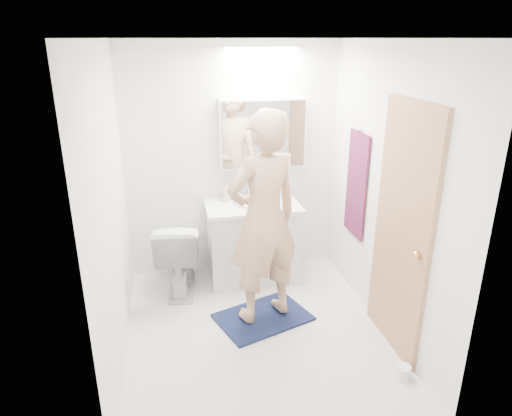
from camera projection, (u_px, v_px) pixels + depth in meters
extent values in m
plane|color=silver|center=(256.00, 330.00, 3.99)|extent=(2.50, 2.50, 0.00)
plane|color=white|center=(256.00, 38.00, 3.15)|extent=(2.50, 2.50, 0.00)
plane|color=white|center=(232.00, 162.00, 4.72)|extent=(2.50, 0.00, 2.50)
plane|color=white|center=(302.00, 279.00, 2.42)|extent=(2.50, 0.00, 2.50)
plane|color=white|center=(110.00, 211.00, 3.37)|extent=(0.00, 2.50, 2.50)
plane|color=white|center=(386.00, 193.00, 3.77)|extent=(0.00, 2.50, 2.50)
cube|color=silver|center=(253.00, 243.00, 4.77)|extent=(0.90, 0.55, 0.78)
cube|color=white|center=(253.00, 206.00, 4.63)|extent=(0.95, 0.58, 0.04)
cylinder|color=silver|center=(252.00, 202.00, 4.64)|extent=(0.36, 0.36, 0.03)
cylinder|color=silver|center=(249.00, 190.00, 4.80)|extent=(0.02, 0.02, 0.16)
cube|color=white|center=(262.00, 133.00, 4.60)|extent=(0.88, 0.14, 0.70)
cube|color=silver|center=(264.00, 135.00, 4.53)|extent=(0.84, 0.01, 0.66)
imported|color=silver|center=(179.00, 255.00, 4.53)|extent=(0.51, 0.80, 0.77)
cube|color=#121B39|center=(263.00, 317.00, 4.16)|extent=(0.94, 0.79, 0.02)
imported|color=tan|center=(264.00, 219.00, 3.83)|extent=(0.79, 0.65, 1.85)
cube|color=tan|center=(402.00, 232.00, 3.52)|extent=(0.04, 0.80, 2.00)
sphere|color=gold|center=(417.00, 255.00, 3.25)|extent=(0.06, 0.06, 0.06)
cube|color=#121439|center=(356.00, 185.00, 4.31)|extent=(0.02, 0.42, 1.00)
cylinder|color=silver|center=(359.00, 130.00, 4.13)|extent=(0.07, 0.02, 0.02)
imported|color=#CFC686|center=(227.00, 191.00, 4.68)|extent=(0.09, 0.09, 0.21)
imported|color=#537BB2|center=(237.00, 192.00, 4.73)|extent=(0.10, 0.10, 0.17)
imported|color=#4058C2|center=(270.00, 194.00, 4.79)|extent=(0.09, 0.09, 0.08)
cylinder|color=silver|center=(403.00, 372.00, 3.42)|extent=(0.11, 0.11, 0.10)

